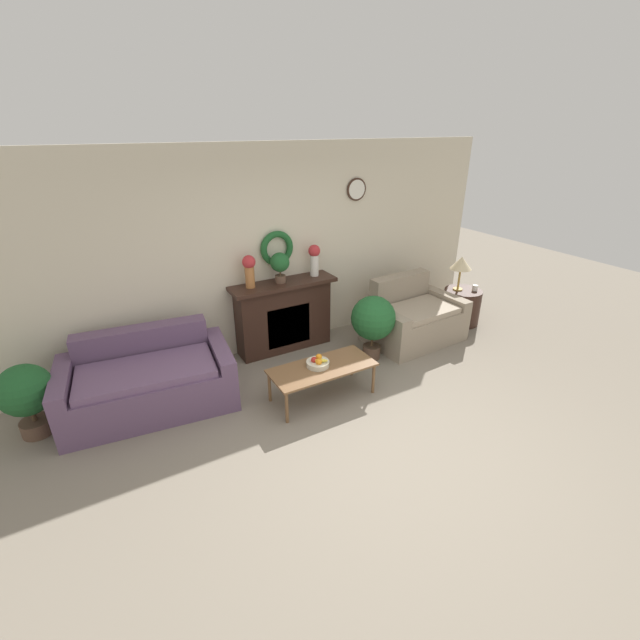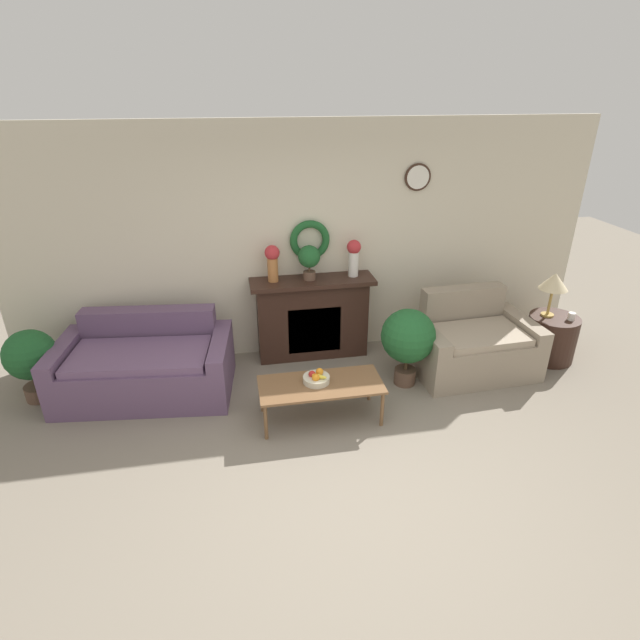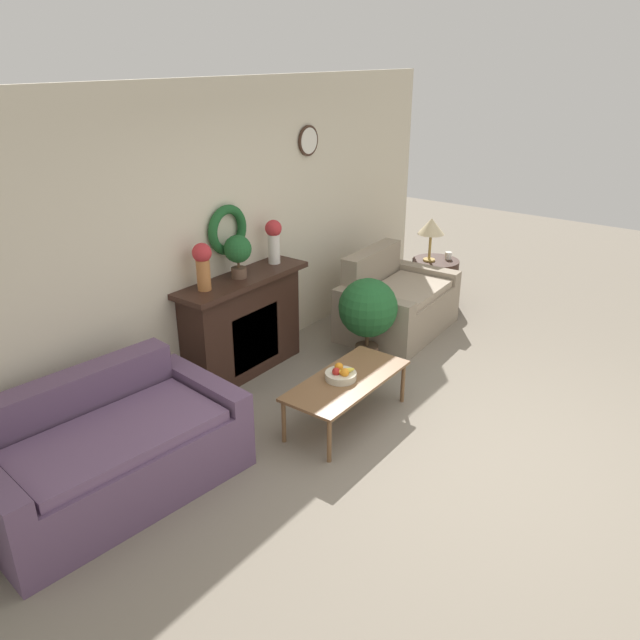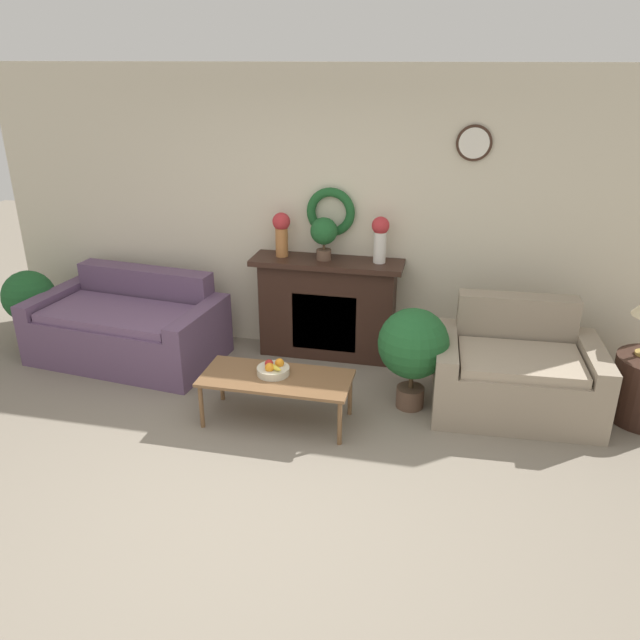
{
  "view_description": "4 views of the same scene",
  "coord_description": "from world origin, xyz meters",
  "px_view_note": "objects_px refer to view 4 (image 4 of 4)",
  "views": [
    {
      "loc": [
        -2.22,
        -2.49,
        2.89
      ],
      "look_at": [
        -0.1,
        1.21,
        0.92
      ],
      "focal_mm": 24.0,
      "sensor_mm": 36.0,
      "label": 1
    },
    {
      "loc": [
        -0.89,
        -2.91,
        3.01
      ],
      "look_at": [
        -0.06,
        1.57,
        0.84
      ],
      "focal_mm": 28.0,
      "sensor_mm": 36.0,
      "label": 2
    },
    {
      "loc": [
        -3.91,
        -1.45,
        2.88
      ],
      "look_at": [
        -0.07,
        1.41,
        0.82
      ],
      "focal_mm": 35.0,
      "sensor_mm": 36.0,
      "label": 3
    },
    {
      "loc": [
        1.15,
        -3.11,
        2.74
      ],
      "look_at": [
        0.19,
        1.21,
        0.87
      ],
      "focal_mm": 35.0,
      "sensor_mm": 36.0,
      "label": 4
    }
  ],
  "objects_px": {
    "couch_left": "(129,328)",
    "loveseat_right": "(515,374)",
    "vase_on_mantel_left": "(282,231)",
    "potted_plant_on_mantel": "(324,234)",
    "vase_on_mantel_right": "(380,236)",
    "fruit_bowl": "(273,369)",
    "potted_plant_floor_by_loveseat": "(413,346)",
    "coffee_table": "(276,381)",
    "potted_plant_floor_by_couch": "(30,300)",
    "fireplace": "(327,307)"
  },
  "relations": [
    {
      "from": "fireplace",
      "to": "loveseat_right",
      "type": "bearing_deg",
      "value": -20.97
    },
    {
      "from": "vase_on_mantel_right",
      "to": "potted_plant_floor_by_couch",
      "type": "height_order",
      "value": "vase_on_mantel_right"
    },
    {
      "from": "couch_left",
      "to": "loveseat_right",
      "type": "distance_m",
      "value": 3.61
    },
    {
      "from": "loveseat_right",
      "to": "couch_left",
      "type": "bearing_deg",
      "value": 174.24
    },
    {
      "from": "vase_on_mantel_right",
      "to": "vase_on_mantel_left",
      "type": "bearing_deg",
      "value": 180.0
    },
    {
      "from": "vase_on_mantel_left",
      "to": "potted_plant_floor_by_loveseat",
      "type": "bearing_deg",
      "value": -32.13
    },
    {
      "from": "potted_plant_on_mantel",
      "to": "potted_plant_floor_by_couch",
      "type": "xyz_separation_m",
      "value": [
        -2.95,
        -0.39,
        -0.76
      ]
    },
    {
      "from": "potted_plant_floor_by_couch",
      "to": "potted_plant_floor_by_loveseat",
      "type": "bearing_deg",
      "value": -6.3
    },
    {
      "from": "fruit_bowl",
      "to": "potted_plant_floor_by_couch",
      "type": "distance_m",
      "value": 2.93
    },
    {
      "from": "fireplace",
      "to": "loveseat_right",
      "type": "xyz_separation_m",
      "value": [
        1.73,
        -0.67,
        -0.18
      ]
    },
    {
      "from": "potted_plant_floor_by_loveseat",
      "to": "coffee_table",
      "type": "bearing_deg",
      "value": -155.93
    },
    {
      "from": "coffee_table",
      "to": "vase_on_mantel_left",
      "type": "distance_m",
      "value": 1.59
    },
    {
      "from": "coffee_table",
      "to": "potted_plant_floor_by_loveseat",
      "type": "bearing_deg",
      "value": 24.07
    },
    {
      "from": "loveseat_right",
      "to": "potted_plant_floor_by_loveseat",
      "type": "relative_size",
      "value": 1.56
    },
    {
      "from": "coffee_table",
      "to": "potted_plant_on_mantel",
      "type": "distance_m",
      "value": 1.55
    },
    {
      "from": "couch_left",
      "to": "potted_plant_on_mantel",
      "type": "xyz_separation_m",
      "value": [
        1.84,
        0.46,
        0.93
      ]
    },
    {
      "from": "couch_left",
      "to": "potted_plant_floor_by_couch",
      "type": "distance_m",
      "value": 1.12
    },
    {
      "from": "coffee_table",
      "to": "vase_on_mantel_left",
      "type": "height_order",
      "value": "vase_on_mantel_left"
    },
    {
      "from": "coffee_table",
      "to": "vase_on_mantel_right",
      "type": "distance_m",
      "value": 1.69
    },
    {
      "from": "loveseat_right",
      "to": "fruit_bowl",
      "type": "distance_m",
      "value": 2.0
    },
    {
      "from": "potted_plant_floor_by_loveseat",
      "to": "loveseat_right",
      "type": "bearing_deg",
      "value": 11.32
    },
    {
      "from": "fireplace",
      "to": "couch_left",
      "type": "distance_m",
      "value": 1.94
    },
    {
      "from": "fireplace",
      "to": "potted_plant_floor_by_couch",
      "type": "height_order",
      "value": "fireplace"
    },
    {
      "from": "vase_on_mantel_left",
      "to": "vase_on_mantel_right",
      "type": "xyz_separation_m",
      "value": [
        0.93,
        0.0,
        0.01
      ]
    },
    {
      "from": "potted_plant_on_mantel",
      "to": "vase_on_mantel_right",
      "type": "bearing_deg",
      "value": 2.21
    },
    {
      "from": "loveseat_right",
      "to": "potted_plant_on_mantel",
      "type": "xyz_separation_m",
      "value": [
        -1.77,
        0.65,
        0.92
      ]
    },
    {
      "from": "vase_on_mantel_right",
      "to": "potted_plant_on_mantel",
      "type": "height_order",
      "value": "vase_on_mantel_right"
    },
    {
      "from": "fruit_bowl",
      "to": "potted_plant_on_mantel",
      "type": "height_order",
      "value": "potted_plant_on_mantel"
    },
    {
      "from": "coffee_table",
      "to": "vase_on_mantel_left",
      "type": "bearing_deg",
      "value": 103.15
    },
    {
      "from": "fruit_bowl",
      "to": "potted_plant_floor_by_loveseat",
      "type": "xyz_separation_m",
      "value": [
        1.07,
        0.42,
        0.12
      ]
    },
    {
      "from": "loveseat_right",
      "to": "fruit_bowl",
      "type": "height_order",
      "value": "loveseat_right"
    },
    {
      "from": "loveseat_right",
      "to": "potted_plant_floor_by_loveseat",
      "type": "xyz_separation_m",
      "value": [
        -0.84,
        -0.17,
        0.24
      ]
    },
    {
      "from": "fireplace",
      "to": "potted_plant_floor_by_loveseat",
      "type": "relative_size",
      "value": 1.63
    },
    {
      "from": "vase_on_mantel_left",
      "to": "coffee_table",
      "type": "bearing_deg",
      "value": -76.85
    },
    {
      "from": "vase_on_mantel_left",
      "to": "potted_plant_floor_by_loveseat",
      "type": "relative_size",
      "value": 0.48
    },
    {
      "from": "loveseat_right",
      "to": "fruit_bowl",
      "type": "xyz_separation_m",
      "value": [
        -1.91,
        -0.59,
        0.13
      ]
    },
    {
      "from": "couch_left",
      "to": "potted_plant_floor_by_couch",
      "type": "relative_size",
      "value": 2.4
    },
    {
      "from": "couch_left",
      "to": "vase_on_mantel_right",
      "type": "xyz_separation_m",
      "value": [
        2.36,
        0.48,
        0.93
      ]
    },
    {
      "from": "potted_plant_floor_by_couch",
      "to": "potted_plant_floor_by_loveseat",
      "type": "relative_size",
      "value": 0.89
    },
    {
      "from": "vase_on_mantel_left",
      "to": "potted_plant_on_mantel",
      "type": "bearing_deg",
      "value": -2.78
    },
    {
      "from": "fireplace",
      "to": "coffee_table",
      "type": "relative_size",
      "value": 1.2
    },
    {
      "from": "fruit_bowl",
      "to": "potted_plant_on_mantel",
      "type": "xyz_separation_m",
      "value": [
        0.14,
        1.24,
        0.79
      ]
    },
    {
      "from": "fruit_bowl",
      "to": "potted_plant_on_mantel",
      "type": "relative_size",
      "value": 0.65
    },
    {
      "from": "vase_on_mantel_left",
      "to": "potted_plant_floor_by_couch",
      "type": "relative_size",
      "value": 0.54
    },
    {
      "from": "potted_plant_floor_by_couch",
      "to": "potted_plant_floor_by_loveseat",
      "type": "height_order",
      "value": "potted_plant_floor_by_loveseat"
    },
    {
      "from": "fruit_bowl",
      "to": "potted_plant_floor_by_loveseat",
      "type": "distance_m",
      "value": 1.15
    },
    {
      "from": "couch_left",
      "to": "loveseat_right",
      "type": "bearing_deg",
      "value": 3.34
    },
    {
      "from": "vase_on_mantel_left",
      "to": "potted_plant_on_mantel",
      "type": "xyz_separation_m",
      "value": [
        0.41,
        -0.02,
        0.0
      ]
    },
    {
      "from": "potted_plant_on_mantel",
      "to": "coffee_table",
      "type": "bearing_deg",
      "value": -94.79
    },
    {
      "from": "coffee_table",
      "to": "potted_plant_on_mantel",
      "type": "xyz_separation_m",
      "value": [
        0.11,
        1.28,
        0.87
      ]
    }
  ]
}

